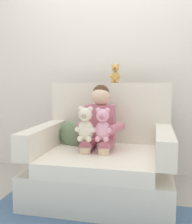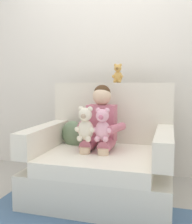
{
  "view_description": "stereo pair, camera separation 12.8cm",
  "coord_description": "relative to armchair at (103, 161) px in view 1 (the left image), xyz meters",
  "views": [
    {
      "loc": [
        0.44,
        -2.21,
        1.01
      ],
      "look_at": [
        -0.04,
        -0.05,
        0.77
      ],
      "focal_mm": 42.09,
      "sensor_mm": 36.0,
      "label": 1
    },
    {
      "loc": [
        0.56,
        -2.18,
        1.01
      ],
      "look_at": [
        -0.04,
        -0.05,
        0.77
      ],
      "focal_mm": 42.09,
      "sensor_mm": 36.0,
      "label": 2
    }
  ],
  "objects": [
    {
      "name": "plush_cream",
      "position": [
        -0.12,
        -0.15,
        0.35
      ],
      "size": [
        0.17,
        0.14,
        0.29
      ],
      "rotation": [
        0.0,
        0.0,
        0.04
      ],
      "color": "silver",
      "rests_on": "armchair"
    },
    {
      "name": "ground_plane",
      "position": [
        0.0,
        -0.05,
        -0.31
      ],
      "size": [
        8.0,
        8.0,
        0.0
      ],
      "primitive_type": "plane",
      "color": "#ADA89E"
    },
    {
      "name": "armchair",
      "position": [
        0.0,
        0.0,
        0.0
      ],
      "size": [
        1.2,
        0.96,
        1.01
      ],
      "color": "silver",
      "rests_on": "ground"
    },
    {
      "name": "plush_pink",
      "position": [
        0.02,
        -0.13,
        0.35
      ],
      "size": [
        0.17,
        0.14,
        0.28
      ],
      "rotation": [
        0.0,
        0.0,
        0.2
      ],
      "color": "#EAA8BC",
      "rests_on": "armchair"
    },
    {
      "name": "back_wall",
      "position": [
        0.0,
        0.71,
        0.99
      ],
      "size": [
        6.0,
        0.1,
        2.6
      ],
      "primitive_type": "cube",
      "color": "silver",
      "rests_on": "ground"
    },
    {
      "name": "throw_pillow",
      "position": [
        -0.34,
        0.13,
        0.21
      ],
      "size": [
        0.28,
        0.19,
        0.26
      ],
      "primitive_type": "ellipsoid",
      "rotation": [
        0.0,
        0.0,
        -0.3
      ],
      "color": "slate",
      "rests_on": "armchair"
    },
    {
      "name": "seated_child",
      "position": [
        -0.04,
        0.03,
        0.32
      ],
      "size": [
        0.45,
        0.39,
        0.82
      ],
      "rotation": [
        0.0,
        0.0,
        -0.01
      ],
      "color": "#C66B7F",
      "rests_on": "armchair"
    },
    {
      "name": "plush_honey_on_backrest",
      "position": [
        0.05,
        0.35,
        0.79
      ],
      "size": [
        0.11,
        0.09,
        0.19
      ],
      "rotation": [
        0.0,
        0.0,
        0.28
      ],
      "color": "gold",
      "rests_on": "armchair"
    }
  ]
}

